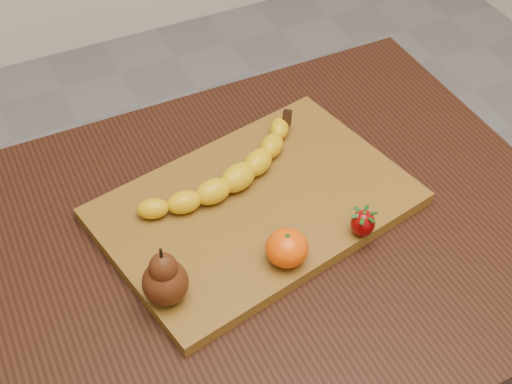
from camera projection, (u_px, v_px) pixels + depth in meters
name	position (u px, v px, depth m)	size (l,w,h in m)	color
table	(236.00, 282.00, 1.10)	(1.00, 0.70, 0.76)	black
cutting_board	(256.00, 206.00, 1.07)	(0.45, 0.30, 0.02)	brown
banana	(238.00, 177.00, 1.07)	(0.26, 0.07, 0.04)	#E1B50A
pear	(164.00, 274.00, 0.91)	(0.06, 0.06, 0.09)	#48200B
mandarin	(287.00, 248.00, 0.96)	(0.06, 0.06, 0.05)	#E84A02
strawberry	(363.00, 223.00, 1.00)	(0.03, 0.03, 0.04)	#7C0305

